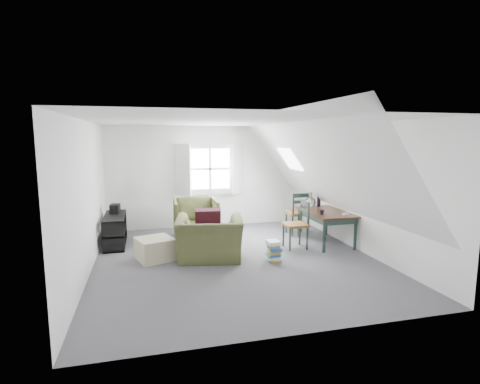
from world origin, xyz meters
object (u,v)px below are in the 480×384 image
object	(u,v)px
magazine_stack	(274,251)
dining_table	(326,215)
armchair_near	(210,259)
ottoman	(155,249)
armchair_far	(196,237)
dining_chair_near	(297,224)
dining_chair_far	(298,213)
media_shelf	(115,232)

from	to	relation	value
magazine_stack	dining_table	bearing A→B (deg)	30.00
dining_table	magazine_stack	bearing A→B (deg)	-145.34
armchair_near	ottoman	bearing A→B (deg)	-0.87
armchair_far	dining_chair_near	size ratio (longest dim) A/B	1.02
ottoman	dining_chair_far	size ratio (longest dim) A/B	0.61
ottoman	dining_table	size ratio (longest dim) A/B	0.44
armchair_far	dining_table	size ratio (longest dim) A/B	0.71
dining_chair_near	magazine_stack	distance (m)	1.02
armchair_far	ottoman	bearing A→B (deg)	-122.60
armchair_far	dining_table	xyz separation A→B (m)	(2.60, -1.12, 0.59)
dining_chair_near	armchair_near	bearing A→B (deg)	-99.65
media_shelf	dining_table	bearing A→B (deg)	-11.06
armchair_far	dining_chair_near	distance (m)	2.34
armchair_near	dining_table	bearing A→B (deg)	-159.72
ottoman	armchair_near	bearing A→B (deg)	-11.56
armchair_far	dining_table	world-z (taller)	dining_table
armchair_near	armchair_far	size ratio (longest dim) A/B	1.23
ottoman	dining_chair_near	size ratio (longest dim) A/B	0.63
armchair_near	dining_table	world-z (taller)	dining_table
dining_chair_far	dining_chair_near	world-z (taller)	dining_chair_far
dining_table	magazine_stack	size ratio (longest dim) A/B	3.71
armchair_near	dining_chair_far	world-z (taller)	dining_chair_far
armchair_near	dining_chair_far	bearing A→B (deg)	-141.02
armchair_near	media_shelf	world-z (taller)	media_shelf
armchair_near	ottoman	xyz separation A→B (m)	(-0.97, 0.20, 0.20)
dining_chair_far	magazine_stack	size ratio (longest dim) A/B	2.68
armchair_near	dining_table	distance (m)	2.66
dining_table	dining_chair_far	xyz separation A→B (m)	(-0.30, 0.78, -0.08)
dining_chair_near	magazine_stack	world-z (taller)	dining_chair_near
dining_chair_far	media_shelf	size ratio (longest dim) A/B	0.81
dining_chair_far	dining_chair_near	bearing A→B (deg)	44.89
dining_chair_far	media_shelf	xyz separation A→B (m)	(-4.01, 0.14, -0.23)
armchair_near	media_shelf	xyz separation A→B (m)	(-1.75, 1.35, 0.28)
armchair_near	magazine_stack	world-z (taller)	armchair_near
armchair_far	magazine_stack	size ratio (longest dim) A/B	2.63
dining_table	ottoman	bearing A→B (deg)	-171.57
armchair_far	magazine_stack	bearing A→B (deg)	-57.41
dining_chair_near	media_shelf	bearing A→B (deg)	-124.57
armchair_near	dining_chair_near	distance (m)	1.92
ottoman	magazine_stack	distance (m)	2.17
ottoman	dining_table	xyz separation A→B (m)	(3.53, 0.23, 0.39)
media_shelf	dining_chair_far	bearing A→B (deg)	-0.95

